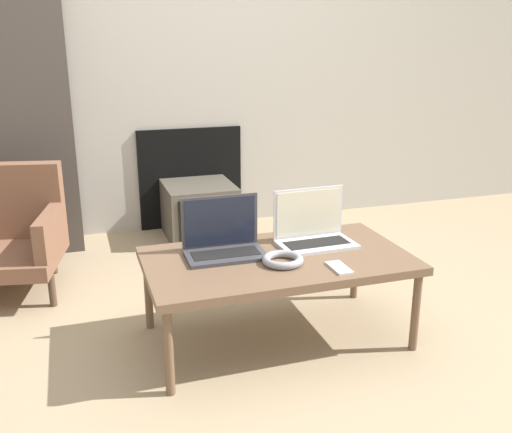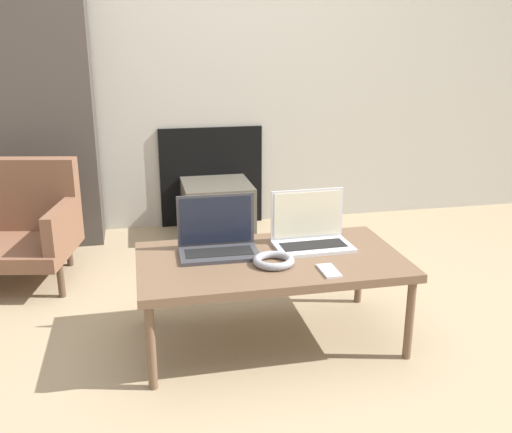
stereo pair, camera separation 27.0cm
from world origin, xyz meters
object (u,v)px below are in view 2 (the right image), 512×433
object	(u,v)px
phone	(329,271)
laptop_left	(218,239)
laptop_right	(311,233)
tv	(217,209)
armchair	(16,222)
headphones	(274,261)

from	to	relation	value
phone	laptop_left	bearing A→B (deg)	142.51
laptop_right	phone	bearing A→B (deg)	-94.76
laptop_left	phone	world-z (taller)	laptop_left
laptop_right	tv	world-z (taller)	laptop_right
laptop_right	armchair	xyz separation A→B (m)	(-1.42, 0.85, -0.12)
laptop_left	armchair	distance (m)	1.32
phone	tv	world-z (taller)	phone
laptop_left	armchair	xyz separation A→B (m)	(-0.99, 0.85, -0.12)
laptop_right	laptop_left	bearing A→B (deg)	178.59
armchair	laptop_left	bearing A→B (deg)	-29.26
headphones	armchair	size ratio (longest dim) A/B	0.24
tv	armchair	distance (m)	1.30
laptop_left	laptop_right	bearing A→B (deg)	1.21
laptop_left	headphones	xyz separation A→B (m)	(0.21, -0.19, -0.04)
headphones	tv	xyz separation A→B (m)	(-0.02, 1.55, -0.23)
laptop_right	tv	bearing A→B (deg)	98.31
laptop_left	phone	distance (m)	0.52
laptop_left	laptop_right	distance (m)	0.42
laptop_right	phone	size ratio (longest dim) A/B	2.51
headphones	tv	bearing A→B (deg)	90.56
armchair	tv	bearing A→B (deg)	34.59
armchair	headphones	bearing A→B (deg)	-29.55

